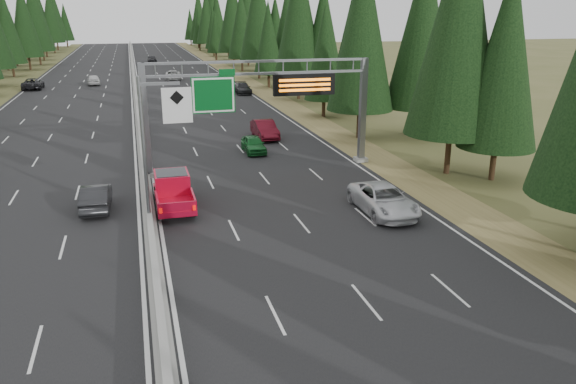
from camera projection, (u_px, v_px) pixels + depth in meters
name	position (u px, v px, depth m)	size (l,w,h in m)	color
road	(135.00, 92.00, 80.47)	(32.00, 260.00, 0.08)	black
shoulder_right	(257.00, 88.00, 84.95)	(3.60, 260.00, 0.06)	olive
shoulder_left	(0.00, 97.00, 75.99)	(3.60, 260.00, 0.06)	#4B4F25
median_barrier	(135.00, 89.00, 80.35)	(0.70, 260.00, 0.85)	gray
sign_gantry	(268.00, 98.00, 39.71)	(16.75, 0.98, 7.80)	slate
hov_sign_pole	(155.00, 142.00, 28.68)	(2.80, 0.50, 8.00)	slate
tree_row_right	(289.00, 24.00, 79.70)	(11.79, 245.06, 18.87)	black
silver_minivan	(384.00, 199.00, 32.04)	(2.61, 5.66, 1.57)	silver
red_pickup	(173.00, 188.00, 33.19)	(2.09, 5.87, 1.91)	black
car_ahead_green	(254.00, 144.00, 45.78)	(1.60, 3.98, 1.36)	#166026
car_ahead_dkred	(265.00, 129.00, 50.85)	(1.71, 4.92, 1.62)	#580C18
car_ahead_dkgrey	(243.00, 88.00, 78.35)	(2.06, 5.07, 1.47)	black
car_ahead_white	(173.00, 75.00, 93.75)	(2.53, 5.48, 1.52)	silver
car_ahead_far	(152.00, 59.00, 125.65)	(1.81, 4.50, 1.53)	black
car_onc_near	(96.00, 197.00, 32.63)	(1.56, 4.48, 1.48)	black
car_onc_white	(94.00, 80.00, 87.49)	(1.89, 4.70, 1.60)	silver
car_onc_far	(33.00, 84.00, 82.75)	(2.67, 5.78, 1.61)	black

